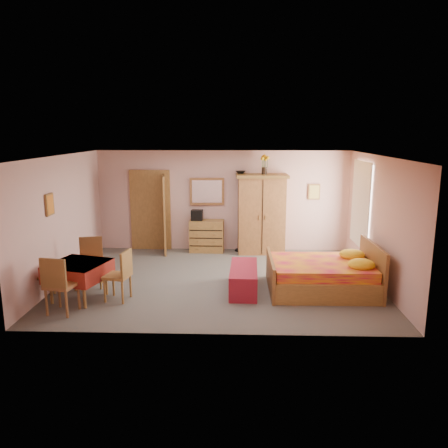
{
  "coord_description": "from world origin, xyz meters",
  "views": [
    {
      "loc": [
        0.4,
        -8.74,
        3.07
      ],
      "look_at": [
        0.1,
        0.3,
        1.15
      ],
      "focal_mm": 35.0,
      "sensor_mm": 36.0,
      "label": 1
    }
  ],
  "objects_px": {
    "wall_mirror": "(207,191)",
    "bench": "(244,279)",
    "chair_south": "(62,284)",
    "wardrobe": "(261,214)",
    "floor_lamp": "(240,212)",
    "chair_west": "(42,274)",
    "chair_north": "(91,263)",
    "dining_table": "(79,281)",
    "chest_of_drawers": "(207,236)",
    "sunflower_vase": "(265,164)",
    "chair_east": "(117,275)",
    "stereo": "(197,215)",
    "bed": "(321,267)"
  },
  "relations": [
    {
      "from": "wall_mirror",
      "to": "dining_table",
      "type": "height_order",
      "value": "wall_mirror"
    },
    {
      "from": "wall_mirror",
      "to": "bench",
      "type": "relative_size",
      "value": 0.63
    },
    {
      "from": "chest_of_drawers",
      "to": "chair_east",
      "type": "height_order",
      "value": "chair_east"
    },
    {
      "from": "chair_south",
      "to": "chair_north",
      "type": "bearing_deg",
      "value": 97.34
    },
    {
      "from": "sunflower_vase",
      "to": "wall_mirror",
      "type": "bearing_deg",
      "value": 169.91
    },
    {
      "from": "wall_mirror",
      "to": "chair_north",
      "type": "xyz_separation_m",
      "value": [
        -2.12,
        -2.93,
        -1.06
      ]
    },
    {
      "from": "chest_of_drawers",
      "to": "wardrobe",
      "type": "height_order",
      "value": "wardrobe"
    },
    {
      "from": "floor_lamp",
      "to": "chair_west",
      "type": "relative_size",
      "value": 2.28
    },
    {
      "from": "bed",
      "to": "chair_east",
      "type": "height_order",
      "value": "bed"
    },
    {
      "from": "dining_table",
      "to": "chest_of_drawers",
      "type": "bearing_deg",
      "value": 57.75
    },
    {
      "from": "chair_north",
      "to": "chair_east",
      "type": "height_order",
      "value": "chair_north"
    },
    {
      "from": "chair_south",
      "to": "chair_east",
      "type": "xyz_separation_m",
      "value": [
        0.79,
        0.62,
        -0.04
      ]
    },
    {
      "from": "wall_mirror",
      "to": "chair_south",
      "type": "xyz_separation_m",
      "value": [
        -2.2,
        -4.22,
        -1.04
      ]
    },
    {
      "from": "sunflower_vase",
      "to": "bench",
      "type": "xyz_separation_m",
      "value": [
        -0.53,
        -2.76,
        -2.03
      ]
    },
    {
      "from": "sunflower_vase",
      "to": "chair_west",
      "type": "relative_size",
      "value": 0.53
    },
    {
      "from": "wall_mirror",
      "to": "chair_west",
      "type": "relative_size",
      "value": 0.97
    },
    {
      "from": "chair_south",
      "to": "wardrobe",
      "type": "bearing_deg",
      "value": 58.26
    },
    {
      "from": "sunflower_vase",
      "to": "chair_south",
      "type": "height_order",
      "value": "sunflower_vase"
    },
    {
      "from": "stereo",
      "to": "sunflower_vase",
      "type": "bearing_deg",
      "value": -1.69
    },
    {
      "from": "sunflower_vase",
      "to": "chair_east",
      "type": "xyz_separation_m",
      "value": [
        -2.87,
        -3.34,
        -1.79
      ]
    },
    {
      "from": "chair_south",
      "to": "chair_west",
      "type": "height_order",
      "value": "chair_south"
    },
    {
      "from": "wardrobe",
      "to": "chest_of_drawers",
      "type": "bearing_deg",
      "value": 174.85
    },
    {
      "from": "chair_north",
      "to": "chair_east",
      "type": "relative_size",
      "value": 1.04
    },
    {
      "from": "bench",
      "to": "chest_of_drawers",
      "type": "bearing_deg",
      "value": 108.29
    },
    {
      "from": "sunflower_vase",
      "to": "bench",
      "type": "relative_size",
      "value": 0.35
    },
    {
      "from": "sunflower_vase",
      "to": "chair_west",
      "type": "xyz_separation_m",
      "value": [
        -4.3,
        -3.3,
        -1.81
      ]
    },
    {
      "from": "floor_lamp",
      "to": "dining_table",
      "type": "xyz_separation_m",
      "value": [
        -3.0,
        -3.48,
        -0.7
      ]
    },
    {
      "from": "sunflower_vase",
      "to": "bench",
      "type": "distance_m",
      "value": 3.47
    },
    {
      "from": "sunflower_vase",
      "to": "chair_west",
      "type": "bearing_deg",
      "value": -142.49
    },
    {
      "from": "chest_of_drawers",
      "to": "wall_mirror",
      "type": "xyz_separation_m",
      "value": [
        0.0,
        0.21,
        1.14
      ]
    },
    {
      "from": "sunflower_vase",
      "to": "chair_east",
      "type": "height_order",
      "value": "sunflower_vase"
    },
    {
      "from": "chair_north",
      "to": "dining_table",
      "type": "bearing_deg",
      "value": 75.56
    },
    {
      "from": "bed",
      "to": "dining_table",
      "type": "xyz_separation_m",
      "value": [
        -4.58,
        -0.61,
        -0.13
      ]
    },
    {
      "from": "chest_of_drawers",
      "to": "chair_west",
      "type": "relative_size",
      "value": 0.95
    },
    {
      "from": "bed",
      "to": "dining_table",
      "type": "bearing_deg",
      "value": -172.9
    },
    {
      "from": "chair_north",
      "to": "chest_of_drawers",
      "type": "bearing_deg",
      "value": -141.45
    },
    {
      "from": "wardrobe",
      "to": "chair_north",
      "type": "height_order",
      "value": "wardrobe"
    },
    {
      "from": "chest_of_drawers",
      "to": "chair_west",
      "type": "distance_m",
      "value": 4.39
    },
    {
      "from": "bed",
      "to": "chair_west",
      "type": "xyz_separation_m",
      "value": [
        -5.29,
        -0.57,
        -0.02
      ]
    },
    {
      "from": "stereo",
      "to": "wardrobe",
      "type": "distance_m",
      "value": 1.65
    },
    {
      "from": "wardrobe",
      "to": "bed",
      "type": "height_order",
      "value": "wardrobe"
    },
    {
      "from": "wardrobe",
      "to": "bench",
      "type": "distance_m",
      "value": 2.89
    },
    {
      "from": "sunflower_vase",
      "to": "bench",
      "type": "bearing_deg",
      "value": -100.87
    },
    {
      "from": "stereo",
      "to": "dining_table",
      "type": "height_order",
      "value": "stereo"
    },
    {
      "from": "wardrobe",
      "to": "chair_west",
      "type": "relative_size",
      "value": 2.2
    },
    {
      "from": "wardrobe",
      "to": "chair_south",
      "type": "height_order",
      "value": "wardrobe"
    },
    {
      "from": "wall_mirror",
      "to": "bed",
      "type": "bearing_deg",
      "value": -52.78
    },
    {
      "from": "chest_of_drawers",
      "to": "floor_lamp",
      "type": "relative_size",
      "value": 0.42
    },
    {
      "from": "chair_west",
      "to": "wardrobe",
      "type": "bearing_deg",
      "value": 111.89
    },
    {
      "from": "stereo",
      "to": "bench",
      "type": "xyz_separation_m",
      "value": [
        1.17,
        -2.81,
        -0.73
      ]
    }
  ]
}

